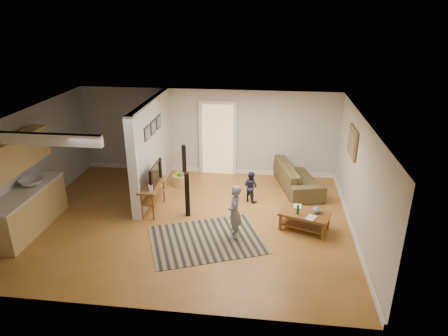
% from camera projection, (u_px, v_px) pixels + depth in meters
% --- Properties ---
extents(ground, '(7.50, 7.50, 0.00)m').
position_uv_depth(ground, '(188.00, 220.00, 9.37)').
color(ground, brown).
rests_on(ground, ground).
extents(room_shell, '(7.54, 6.02, 2.52)m').
position_uv_depth(room_shell, '(145.00, 154.00, 9.33)').
color(room_shell, '#B8B6B0').
rests_on(room_shell, ground).
extents(area_rug, '(2.82, 2.47, 0.01)m').
position_uv_depth(area_rug, '(207.00, 239.00, 8.58)').
color(area_rug, black).
rests_on(area_rug, ground).
extents(sofa, '(1.40, 2.42, 0.66)m').
position_uv_depth(sofa, '(296.00, 187.00, 11.09)').
color(sofa, '#423C21').
rests_on(sofa, ground).
extents(coffee_table, '(1.22, 0.94, 0.64)m').
position_uv_depth(coffee_table, '(306.00, 216.00, 8.87)').
color(coffee_table, brown).
rests_on(coffee_table, ground).
extents(tv_console, '(0.42, 1.12, 0.96)m').
position_uv_depth(tv_console, '(153.00, 186.00, 9.59)').
color(tv_console, brown).
rests_on(tv_console, ground).
extents(speaker_left, '(0.13, 0.13, 1.10)m').
position_uv_depth(speaker_left, '(187.00, 195.00, 9.38)').
color(speaker_left, black).
rests_on(speaker_left, ground).
extents(speaker_right, '(0.14, 0.14, 1.12)m').
position_uv_depth(speaker_right, '(184.00, 164.00, 11.16)').
color(speaker_right, black).
rests_on(speaker_right, ground).
extents(toy_basket, '(0.49, 0.49, 0.43)m').
position_uv_depth(toy_basket, '(181.00, 179.00, 11.12)').
color(toy_basket, '#A08645').
rests_on(toy_basket, ground).
extents(child, '(0.31, 0.45, 1.20)m').
position_uv_depth(child, '(234.00, 236.00, 8.71)').
color(child, slate).
rests_on(child, ground).
extents(toddler, '(0.50, 0.48, 0.81)m').
position_uv_depth(toddler, '(250.00, 201.00, 10.30)').
color(toddler, '#1E2340').
rests_on(toddler, ground).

